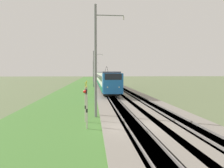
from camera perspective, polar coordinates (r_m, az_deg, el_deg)
The scene contains 12 objects.
ground_plane at distance 15.15m, azimuth 5.91°, elevation -12.14°, with size 400.00×400.00×0.00m, color #6B7A51.
ballast_main at distance 64.52m, azimuth -2.60°, elevation -0.33°, with size 240.00×4.40×0.30m.
ballast_adjacent at distance 64.80m, azimuth 0.78°, elevation -0.31°, with size 240.00×4.40×0.30m.
track_main at distance 64.52m, azimuth -2.60°, elevation -0.32°, with size 240.00×1.57×0.45m.
track_adjacent at distance 64.80m, azimuth 0.78°, elevation -0.30°, with size 240.00×1.57×0.45m.
grass_verge at distance 64.51m, azimuth -7.25°, elevation -0.43°, with size 240.00×10.21×0.12m.
passenger_train at distance 51.22m, azimuth -1.96°, elevation 1.35°, with size 42.87×2.92×5.18m.
crossing_signal_near at distance 14.94m, azimuth -6.67°, elevation -4.24°, with size 0.70×0.23×3.40m.
crossing_signal_aux at distance 16.99m, azimuth -7.02°, elevation -3.79°, with size 0.70×0.23×3.21m.
catenary_mast_near at distance 18.76m, azimuth -4.14°, elevation 6.20°, with size 0.22×2.56×9.70m.
catenary_mast_mid at distance 57.35m, azimuth -4.80°, elevation 4.02°, with size 0.22×2.56×9.58m.
catenary_mast_far at distance 95.96m, azimuth -4.92°, elevation 3.46°, with size 0.22×2.56×9.01m.
Camera 1 is at (-14.35, 2.81, 3.97)m, focal length 35.00 mm.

